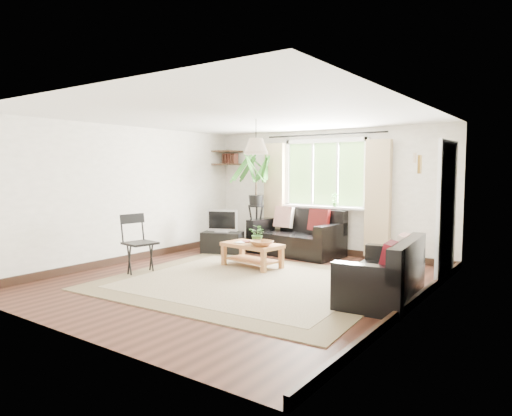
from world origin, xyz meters
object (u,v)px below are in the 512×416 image
Objects in this scene: palm_stand at (256,202)px; folding_chair at (140,244)px; sofa_right at (382,270)px; sofa_back at (295,233)px; coffee_table at (252,255)px; tv_stand at (222,242)px.

palm_stand is 2.90m from folding_chair.
palm_stand is at bearing -127.19° from sofa_right.
sofa_back is at bearing -3.59° from palm_stand.
coffee_table is at bearing -31.80° from folding_chair.
palm_stand reaches higher than coffee_table.
coffee_table is (-0.01, -1.42, -0.21)m from sofa_back.
palm_stand is at bearing -177.72° from sofa_back.
sofa_back is 1.44m from tv_stand.
folding_chair is (-1.18, -1.37, 0.26)m from coffee_table.
sofa_back is 3.03m from folding_chair.
sofa_back is 1.12× the size of sofa_right.
sofa_right is at bearing -13.38° from coffee_table.
tv_stand is at bearing 10.70° from folding_chair.
folding_chair is at bearing -109.81° from tv_stand.
palm_stand is (0.29, 0.74, 0.77)m from tv_stand.
palm_stand is (-3.39, 2.05, 0.61)m from sofa_right.
sofa_back is 1.77× the size of coffee_table.
sofa_right is 4.01m from palm_stand.
sofa_right is 1.58× the size of coffee_table.
palm_stand is (-0.97, 0.06, 0.56)m from sofa_back.
tv_stand reaches higher than coffee_table.
sofa_right reaches higher than tv_stand.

